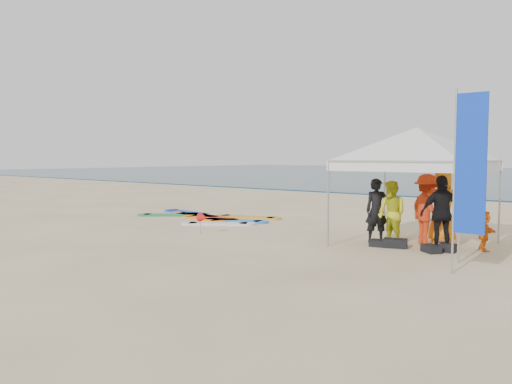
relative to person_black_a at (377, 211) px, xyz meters
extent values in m
plane|color=beige|center=(-3.93, -3.16, -0.84)|extent=(120.00, 120.00, 0.00)
cube|color=silver|center=(-3.93, 15.04, -0.84)|extent=(160.00, 1.20, 0.01)
imported|color=black|center=(0.00, 0.00, 0.00)|extent=(0.72, 0.72, 1.68)
imported|color=#C8CC1C|center=(0.45, -0.10, -0.02)|extent=(0.98, 0.88, 1.64)
imported|color=red|center=(1.12, 0.55, 0.07)|extent=(1.34, 1.26, 1.82)
imported|color=black|center=(1.73, -0.09, 0.06)|extent=(1.07, 1.06, 1.81)
imported|color=orange|center=(1.30, 1.13, 0.12)|extent=(1.12, 1.00, 1.93)
imported|color=orange|center=(2.51, 0.57, -0.36)|extent=(0.70, 0.92, 0.97)
cylinder|color=#A5A5A8|center=(-0.72, 1.96, 0.23)|extent=(0.05, 0.05, 2.14)
cylinder|color=#A5A5A8|center=(2.49, 1.96, 0.23)|extent=(0.05, 0.05, 2.14)
cylinder|color=#A5A5A8|center=(-0.72, -1.25, 0.23)|extent=(0.05, 0.05, 2.14)
cylinder|color=#A5A5A8|center=(2.49, -1.25, 0.23)|extent=(0.05, 0.05, 2.14)
cube|color=white|center=(0.89, -1.25, 1.18)|extent=(3.31, 0.02, 0.24)
cube|color=white|center=(0.89, 1.96, 1.18)|extent=(3.31, 0.02, 0.24)
cube|color=white|center=(-0.72, 0.36, 1.18)|extent=(0.02, 3.31, 0.24)
cube|color=white|center=(2.49, 0.36, 1.18)|extent=(0.02, 3.31, 0.24)
pyramid|color=white|center=(0.89, 0.36, 2.16)|extent=(4.54, 4.54, 0.86)
cylinder|color=#A5A5A8|center=(2.71, -2.32, 0.92)|extent=(0.04, 0.04, 3.53)
cube|color=#0C35CC|center=(3.01, -2.32, 1.28)|extent=(0.56, 0.03, 2.63)
cylinder|color=#A5A5A8|center=(-4.61, -1.95, -0.54)|extent=(0.02, 0.02, 0.60)
cone|color=red|center=(-4.49, -1.95, -0.34)|extent=(0.28, 0.28, 0.28)
cube|color=black|center=(0.70, -0.38, -0.73)|extent=(0.65, 0.52, 0.22)
cube|color=black|center=(1.62, -0.46, -0.75)|extent=(0.55, 0.52, 0.18)
cube|color=black|center=(0.34, -0.46, -0.76)|extent=(0.57, 0.50, 0.16)
cube|color=black|center=(1.90, -0.17, -0.74)|extent=(0.37, 0.28, 0.20)
cube|color=blue|center=(-5.68, 0.78, -0.81)|extent=(1.93, 1.10, 0.07)
cube|color=#BB3316|center=(-7.12, 1.01, -0.81)|extent=(2.53, 0.99, 0.07)
cube|color=yellow|center=(-7.96, 1.00, -0.81)|extent=(1.81, 0.58, 0.07)
cube|color=silver|center=(-5.60, -0.19, -0.81)|extent=(1.87, 1.57, 0.07)
cube|color=orange|center=(-6.90, 0.42, -0.81)|extent=(1.87, 0.87, 0.07)
cube|color=#153BBA|center=(-8.93, 1.44, -0.81)|extent=(2.13, 0.75, 0.07)
cube|color=#217942|center=(-8.90, 0.40, -0.81)|extent=(1.64, 1.51, 0.07)
cube|color=#C58C20|center=(-6.03, 1.84, -0.81)|extent=(2.10, 1.12, 0.07)
camera|label=1|loc=(5.86, -12.01, 1.40)|focal=35.00mm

